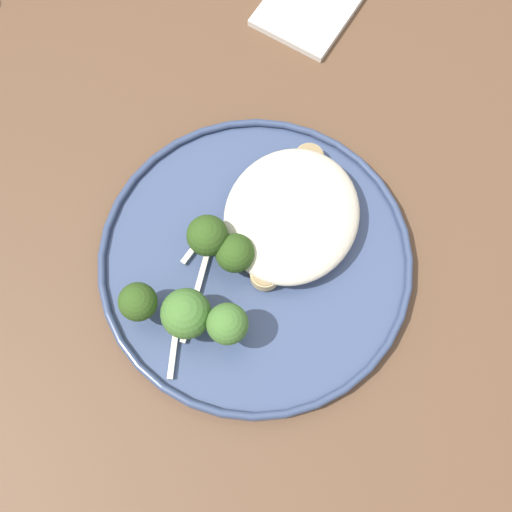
{
  "coord_description": "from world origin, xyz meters",
  "views": [
    {
      "loc": [
        -0.11,
        -0.07,
        1.3
      ],
      "look_at": [
        0.06,
        -0.0,
        0.76
      ],
      "focal_mm": 44.28,
      "sensor_mm": 36.0,
      "label": 1
    }
  ],
  "objects_px": {
    "seared_scallop_left_edge": "(296,252)",
    "broccoli_floret_front_edge": "(235,253)",
    "broccoli_floret_rear_charred": "(186,314)",
    "broccoli_floret_left_leaning": "(228,324)",
    "seared_scallop_tiny_bay": "(292,172)",
    "seared_scallop_right_edge": "(246,225)",
    "seared_scallop_center_golden": "(309,159)",
    "seared_scallop_on_noodles": "(314,236)",
    "seared_scallop_half_hidden": "(263,198)",
    "broccoli_floret_beside_noodles": "(208,236)",
    "seared_scallop_rear_pale": "(265,275)",
    "dinner_plate": "(256,260)",
    "broccoli_floret_tall_stalk": "(138,303)"
  },
  "relations": [
    {
      "from": "seared_scallop_right_edge",
      "to": "dinner_plate",
      "type": "bearing_deg",
      "value": -140.59
    },
    {
      "from": "seared_scallop_tiny_bay",
      "to": "seared_scallop_center_golden",
      "type": "bearing_deg",
      "value": -26.26
    },
    {
      "from": "dinner_plate",
      "to": "seared_scallop_tiny_bay",
      "type": "bearing_deg",
      "value": 0.8
    },
    {
      "from": "seared_scallop_on_noodles",
      "to": "seared_scallop_center_golden",
      "type": "bearing_deg",
      "value": 25.22
    },
    {
      "from": "seared_scallop_rear_pale",
      "to": "broccoli_floret_rear_charred",
      "type": "relative_size",
      "value": 0.5
    },
    {
      "from": "seared_scallop_on_noodles",
      "to": "broccoli_floret_beside_noodles",
      "type": "bearing_deg",
      "value": 118.74
    },
    {
      "from": "broccoli_floret_left_leaning",
      "to": "broccoli_floret_rear_charred",
      "type": "height_order",
      "value": "broccoli_floret_left_leaning"
    },
    {
      "from": "broccoli_floret_left_leaning",
      "to": "broccoli_floret_front_edge",
      "type": "bearing_deg",
      "value": 18.72
    },
    {
      "from": "seared_scallop_half_hidden",
      "to": "seared_scallop_center_golden",
      "type": "height_order",
      "value": "seared_scallop_half_hidden"
    },
    {
      "from": "dinner_plate",
      "to": "broccoli_floret_front_edge",
      "type": "distance_m",
      "value": 0.04
    },
    {
      "from": "seared_scallop_left_edge",
      "to": "broccoli_floret_front_edge",
      "type": "bearing_deg",
      "value": 120.17
    },
    {
      "from": "seared_scallop_half_hidden",
      "to": "broccoli_floret_tall_stalk",
      "type": "xyz_separation_m",
      "value": [
        -0.14,
        0.06,
        0.02
      ]
    },
    {
      "from": "seared_scallop_on_noodles",
      "to": "seared_scallop_tiny_bay",
      "type": "bearing_deg",
      "value": 39.36
    },
    {
      "from": "seared_scallop_center_golden",
      "to": "broccoli_floret_front_edge",
      "type": "relative_size",
      "value": 0.58
    },
    {
      "from": "dinner_plate",
      "to": "seared_scallop_on_noodles",
      "type": "bearing_deg",
      "value": -47.27
    },
    {
      "from": "seared_scallop_half_hidden",
      "to": "broccoli_floret_tall_stalk",
      "type": "bearing_deg",
      "value": 157.8
    },
    {
      "from": "seared_scallop_rear_pale",
      "to": "broccoli_floret_left_leaning",
      "type": "bearing_deg",
      "value": 171.41
    },
    {
      "from": "seared_scallop_on_noodles",
      "to": "seared_scallop_left_edge",
      "type": "xyz_separation_m",
      "value": [
        -0.02,
        0.01,
        0.0
      ]
    },
    {
      "from": "seared_scallop_tiny_bay",
      "to": "broccoli_floret_rear_charred",
      "type": "bearing_deg",
      "value": 169.91
    },
    {
      "from": "seared_scallop_rear_pale",
      "to": "seared_scallop_center_golden",
      "type": "bearing_deg",
      "value": 3.04
    },
    {
      "from": "seared_scallop_rear_pale",
      "to": "broccoli_floret_beside_noodles",
      "type": "xyz_separation_m",
      "value": [
        0.01,
        0.06,
        0.02
      ]
    },
    {
      "from": "seared_scallop_tiny_bay",
      "to": "seared_scallop_right_edge",
      "type": "distance_m",
      "value": 0.07
    },
    {
      "from": "dinner_plate",
      "to": "broccoli_floret_tall_stalk",
      "type": "xyz_separation_m",
      "value": [
        -0.08,
        0.07,
        0.03
      ]
    },
    {
      "from": "seared_scallop_right_edge",
      "to": "seared_scallop_center_golden",
      "type": "bearing_deg",
      "value": -18.39
    },
    {
      "from": "seared_scallop_tiny_bay",
      "to": "seared_scallop_on_noodles",
      "type": "relative_size",
      "value": 1.0
    },
    {
      "from": "seared_scallop_rear_pale",
      "to": "dinner_plate",
      "type": "bearing_deg",
      "value": 47.44
    },
    {
      "from": "seared_scallop_on_noodles",
      "to": "broccoli_floret_tall_stalk",
      "type": "relative_size",
      "value": 0.55
    },
    {
      "from": "seared_scallop_right_edge",
      "to": "broccoli_floret_beside_noodles",
      "type": "distance_m",
      "value": 0.05
    },
    {
      "from": "broccoli_floret_beside_noodles",
      "to": "broccoli_floret_front_edge",
      "type": "distance_m",
      "value": 0.03
    },
    {
      "from": "seared_scallop_half_hidden",
      "to": "broccoli_floret_front_edge",
      "type": "relative_size",
      "value": 0.5
    },
    {
      "from": "broccoli_floret_left_leaning",
      "to": "seared_scallop_center_golden",
      "type": "bearing_deg",
      "value": -0.77
    },
    {
      "from": "seared_scallop_tiny_bay",
      "to": "seared_scallop_on_noodles",
      "type": "distance_m",
      "value": 0.07
    },
    {
      "from": "dinner_plate",
      "to": "broccoli_floret_tall_stalk",
      "type": "distance_m",
      "value": 0.12
    },
    {
      "from": "seared_scallop_tiny_bay",
      "to": "seared_scallop_left_edge",
      "type": "xyz_separation_m",
      "value": [
        -0.07,
        -0.03,
        0.0
      ]
    },
    {
      "from": "seared_scallop_tiny_bay",
      "to": "dinner_plate",
      "type": "bearing_deg",
      "value": -179.2
    },
    {
      "from": "broccoli_floret_rear_charred",
      "to": "broccoli_floret_front_edge",
      "type": "distance_m",
      "value": 0.07
    },
    {
      "from": "broccoli_floret_left_leaning",
      "to": "broccoli_floret_front_edge",
      "type": "distance_m",
      "value": 0.07
    },
    {
      "from": "seared_scallop_tiny_bay",
      "to": "broccoli_floret_front_edge",
      "type": "height_order",
      "value": "broccoli_floret_front_edge"
    },
    {
      "from": "dinner_plate",
      "to": "seared_scallop_rear_pale",
      "type": "xyz_separation_m",
      "value": [
        -0.01,
        -0.01,
        0.01
      ]
    },
    {
      "from": "seared_scallop_tiny_bay",
      "to": "broccoli_floret_tall_stalk",
      "type": "bearing_deg",
      "value": 157.9
    },
    {
      "from": "seared_scallop_right_edge",
      "to": "broccoli_floret_left_leaning",
      "type": "relative_size",
      "value": 0.58
    },
    {
      "from": "seared_scallop_rear_pale",
      "to": "broccoli_floret_rear_charred",
      "type": "height_order",
      "value": "broccoli_floret_rear_charred"
    },
    {
      "from": "seared_scallop_on_noodles",
      "to": "seared_scallop_half_hidden",
      "type": "bearing_deg",
      "value": 74.7
    },
    {
      "from": "broccoli_floret_left_leaning",
      "to": "seared_scallop_tiny_bay",
      "type": "bearing_deg",
      "value": 2.4
    },
    {
      "from": "seared_scallop_rear_pale",
      "to": "broccoli_floret_rear_charred",
      "type": "distance_m",
      "value": 0.08
    },
    {
      "from": "seared_scallop_right_edge",
      "to": "broccoli_floret_front_edge",
      "type": "bearing_deg",
      "value": -172.41
    },
    {
      "from": "broccoli_floret_front_edge",
      "to": "broccoli_floret_left_leaning",
      "type": "bearing_deg",
      "value": -161.28
    },
    {
      "from": "seared_scallop_on_noodles",
      "to": "broccoli_floret_beside_noodles",
      "type": "xyz_separation_m",
      "value": [
        -0.05,
        0.08,
        0.03
      ]
    },
    {
      "from": "seared_scallop_tiny_bay",
      "to": "seared_scallop_half_hidden",
      "type": "height_order",
      "value": "seared_scallop_half_hidden"
    },
    {
      "from": "broccoli_floret_beside_noodles",
      "to": "seared_scallop_center_golden",
      "type": "bearing_deg",
      "value": -23.39
    }
  ]
}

